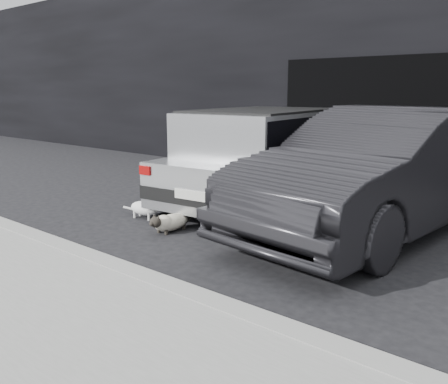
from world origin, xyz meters
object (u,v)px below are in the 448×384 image
Objects in this scene: cat_siamese at (169,222)px; cat_white at (146,208)px; silver_hatchback at (265,152)px; second_car at (381,170)px.

cat_siamese is 1.19× the size of cat_white.
second_car is (2.19, -0.36, -0.03)m from silver_hatchback.
second_car is 3.02m from cat_siamese.
silver_hatchback is 2.42m from cat_siamese.
silver_hatchback reaches higher than cat_white.
cat_siamese is (-2.21, -1.93, -0.72)m from second_car.
cat_siamese is at bearing -96.20° from silver_hatchback.
second_car is 7.06× the size of cat_white.
cat_white is at bearing -117.03° from silver_hatchback.
silver_hatchback is 6.22× the size of cat_white.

